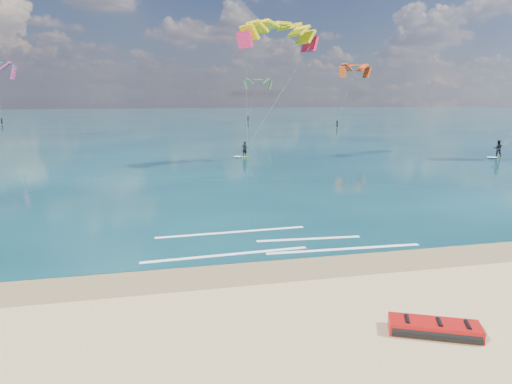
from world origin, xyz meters
TOP-DOWN VIEW (x-y plane):
  - ground at (0.00, 40.00)m, footprint 320.00×320.00m
  - wet_sand_strip at (0.00, 3.00)m, footprint 320.00×2.40m
  - sea at (0.00, 104.00)m, footprint 320.00×200.00m
  - packed_kite_mid at (2.76, -2.56)m, footprint 2.94×2.18m
  - kitesurfer_main at (5.57, 31.23)m, footprint 8.66×9.41m
  - shoreline_foam at (0.32, 6.01)m, footprint 12.15×3.99m
  - distant_kites at (-4.48, 79.33)m, footprint 74.45×33.05m

SIDE VIEW (x-z plane):
  - ground at x=0.00m, z-range 0.00..0.00m
  - packed_kite_mid at x=2.76m, z-range -0.21..0.21m
  - wet_sand_strip at x=0.00m, z-range 0.00..0.01m
  - sea at x=0.00m, z-range 0.00..0.04m
  - shoreline_foam at x=0.32m, z-range 0.04..0.05m
  - distant_kites at x=-4.48m, z-range -0.73..12.19m
  - kitesurfer_main at x=5.57m, z-range 0.16..14.42m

